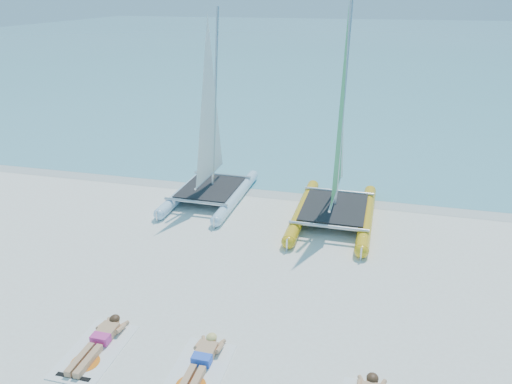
{
  "coord_description": "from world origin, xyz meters",
  "views": [
    {
      "loc": [
        2.65,
        -10.6,
        6.65
      ],
      "look_at": [
        -0.38,
        1.2,
        1.7
      ],
      "focal_mm": 35.0,
      "sensor_mm": 36.0,
      "label": 1
    }
  ],
  "objects_px": {
    "sunbather_b": "(201,361)",
    "sunbather_a": "(100,340)",
    "catamaran_blue": "(210,144)",
    "towel_b": "(198,373)",
    "catamaran_yellow": "(339,149)",
    "towel_a": "(95,351)"
  },
  "relations": [
    {
      "from": "towel_a",
      "to": "sunbather_a",
      "type": "distance_m",
      "value": 0.22
    },
    {
      "from": "sunbather_b",
      "to": "sunbather_a",
      "type": "bearing_deg",
      "value": 178.21
    },
    {
      "from": "sunbather_a",
      "to": "catamaran_blue",
      "type": "bearing_deg",
      "value": 92.69
    },
    {
      "from": "catamaran_yellow",
      "to": "catamaran_blue",
      "type": "bearing_deg",
      "value": 176.77
    },
    {
      "from": "catamaran_blue",
      "to": "sunbather_b",
      "type": "distance_m",
      "value": 8.58
    },
    {
      "from": "catamaran_yellow",
      "to": "towel_b",
      "type": "relative_size",
      "value": 3.67
    },
    {
      "from": "catamaran_yellow",
      "to": "towel_a",
      "type": "height_order",
      "value": "catamaran_yellow"
    },
    {
      "from": "catamaran_yellow",
      "to": "sunbather_a",
      "type": "relative_size",
      "value": 3.93
    },
    {
      "from": "catamaran_yellow",
      "to": "sunbather_b",
      "type": "xyz_separation_m",
      "value": [
        -1.73,
        -7.71,
        -2.02
      ]
    },
    {
      "from": "catamaran_yellow",
      "to": "towel_b",
      "type": "distance_m",
      "value": 8.37
    },
    {
      "from": "towel_b",
      "to": "catamaran_yellow",
      "type": "bearing_deg",
      "value": 77.65
    },
    {
      "from": "catamaran_blue",
      "to": "towel_b",
      "type": "distance_m",
      "value": 8.78
    },
    {
      "from": "towel_a",
      "to": "towel_b",
      "type": "bearing_deg",
      "value": -1.79
    },
    {
      "from": "catamaran_blue",
      "to": "sunbather_b",
      "type": "bearing_deg",
      "value": -71.36
    },
    {
      "from": "catamaran_yellow",
      "to": "sunbather_a",
      "type": "height_order",
      "value": "catamaran_yellow"
    },
    {
      "from": "catamaran_yellow",
      "to": "towel_b",
      "type": "xyz_separation_m",
      "value": [
        -1.73,
        -7.91,
        -2.13
      ]
    },
    {
      "from": "catamaran_blue",
      "to": "towel_b",
      "type": "bearing_deg",
      "value": -71.75
    },
    {
      "from": "towel_a",
      "to": "sunbather_b",
      "type": "xyz_separation_m",
      "value": [
        2.19,
        0.12,
        0.11
      ]
    },
    {
      "from": "catamaran_yellow",
      "to": "sunbather_a",
      "type": "bearing_deg",
      "value": -116.6
    },
    {
      "from": "towel_a",
      "to": "sunbather_b",
      "type": "bearing_deg",
      "value": 3.24
    },
    {
      "from": "towel_a",
      "to": "towel_b",
      "type": "relative_size",
      "value": 1.0
    },
    {
      "from": "sunbather_a",
      "to": "sunbather_b",
      "type": "xyz_separation_m",
      "value": [
        2.19,
        -0.07,
        0.0
      ]
    }
  ]
}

